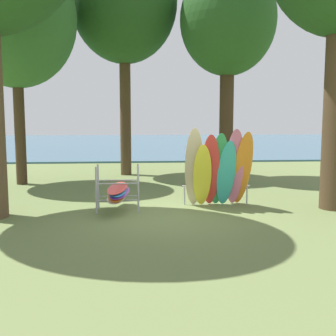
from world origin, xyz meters
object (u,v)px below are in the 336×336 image
Objects in this scene: tree_far_left_back at (124,3)px; leaning_board_pile at (219,171)px; tree_mid_behind at (15,18)px; board_storage_rack at (118,192)px; tree_far_right_back at (228,22)px.

tree_far_left_back reaches higher than leaning_board_pile.
tree_mid_behind is 8.42m from board_storage_rack.
leaning_board_pile is (2.74, -7.03, -6.35)m from tree_far_left_back.
tree_far_left_back is 1.16× the size of tree_far_right_back.
tree_mid_behind reaches higher than leaning_board_pile.
leaning_board_pile is (-1.44, -5.60, -5.31)m from tree_far_right_back.
tree_far_right_back is at bearing -18.80° from tree_far_left_back.
tree_far_left_back is 9.86m from leaning_board_pile.
tree_far_left_back is at bearing 161.20° from tree_far_right_back.
board_storage_rack is (-0.09, -7.33, -6.86)m from tree_far_left_back.
leaning_board_pile is at bearing -104.44° from tree_far_right_back.
tree_mid_behind reaches higher than tree_far_right_back.
leaning_board_pile reaches higher than board_storage_rack.
tree_far_left_back is at bearing 89.29° from board_storage_rack.
board_storage_rack is (-4.27, -5.91, -5.82)m from tree_far_right_back.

